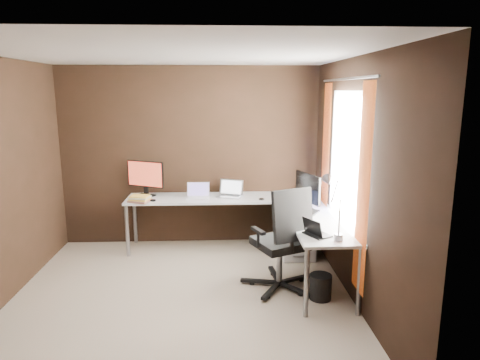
# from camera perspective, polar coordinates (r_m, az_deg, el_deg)

# --- Properties ---
(room) EXTENTS (3.60, 3.60, 2.50)m
(room) POSITION_cam_1_polar(r_m,az_deg,el_deg) (4.35, -3.69, 0.08)
(room) COLOR tan
(room) RESTS_ON ground
(desk) EXTENTS (2.65, 2.25, 0.73)m
(desk) POSITION_cam_1_polar(r_m,az_deg,el_deg) (5.45, 1.85, -3.94)
(desk) COLOR silver
(desk) RESTS_ON ground
(drawer_pedestal) EXTENTS (0.42, 0.50, 0.60)m
(drawer_pedestal) POSITION_cam_1_polar(r_m,az_deg,el_deg) (5.74, 7.62, -7.17)
(drawer_pedestal) COLOR silver
(drawer_pedestal) RESTS_ON ground
(monitor_left) EXTENTS (0.52, 0.27, 0.49)m
(monitor_left) POSITION_cam_1_polar(r_m,az_deg,el_deg) (6.01, -12.50, 0.47)
(monitor_left) COLOR black
(monitor_left) RESTS_ON desk
(monitor_right) EXTENTS (0.21, 0.54, 0.46)m
(monitor_right) POSITION_cam_1_polar(r_m,az_deg,el_deg) (5.23, 9.02, -1.25)
(monitor_right) COLOR black
(monitor_right) RESTS_ON desk
(laptop_white) EXTENTS (0.31, 0.22, 0.20)m
(laptop_white) POSITION_cam_1_polar(r_m,az_deg,el_deg) (5.83, -5.61, -1.96)
(laptop_white) COLOR silver
(laptop_white) RESTS_ON desk
(laptop_silver) EXTENTS (0.39, 0.33, 0.22)m
(laptop_silver) POSITION_cam_1_polar(r_m,az_deg,el_deg) (5.89, -1.32, -1.72)
(laptop_silver) COLOR silver
(laptop_silver) RESTS_ON desk
(laptop_black_big) EXTENTS (0.42, 0.45, 0.24)m
(laptop_black_big) POSITION_cam_1_polar(r_m,az_deg,el_deg) (5.14, 8.29, -3.82)
(laptop_black_big) COLOR black
(laptop_black_big) RESTS_ON desk
(laptop_black_small) EXTENTS (0.29, 0.32, 0.18)m
(laptop_black_small) POSITION_cam_1_polar(r_m,az_deg,el_deg) (4.39, 10.02, -6.80)
(laptop_black_small) COLOR black
(laptop_black_small) RESTS_ON desk
(book_stack) EXTENTS (0.32, 0.29, 0.08)m
(book_stack) POSITION_cam_1_polar(r_m,az_deg,el_deg) (5.76, -13.23, -2.45)
(book_stack) COLOR #8D5D4C
(book_stack) RESTS_ON desk
(mouse_left) EXTENTS (0.09, 0.07, 0.03)m
(mouse_left) POSITION_cam_1_polar(r_m,az_deg,el_deg) (5.74, -11.53, -2.67)
(mouse_left) COLOR black
(mouse_left) RESTS_ON desk
(mouse_corner) EXTENTS (0.09, 0.08, 0.03)m
(mouse_corner) POSITION_cam_1_polar(r_m,az_deg,el_deg) (5.70, 2.90, -2.55)
(mouse_corner) COLOR black
(mouse_corner) RESTS_ON desk
(desk_lamp) EXTENTS (0.20, 0.23, 0.64)m
(desk_lamp) POSITION_cam_1_polar(r_m,az_deg,el_deg) (4.23, 12.13, -2.45)
(desk_lamp) COLOR slate
(desk_lamp) RESTS_ON desk
(office_chair) EXTENTS (0.67, 0.70, 1.17)m
(office_chair) POSITION_cam_1_polar(r_m,az_deg,el_deg) (4.81, 5.56, -10.44)
(office_chair) COLOR black
(office_chair) RESTS_ON ground
(wastebasket) EXTENTS (0.29, 0.29, 0.27)m
(wastebasket) POSITION_cam_1_polar(r_m,az_deg,el_deg) (4.72, 10.68, -13.82)
(wastebasket) COLOR black
(wastebasket) RESTS_ON ground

